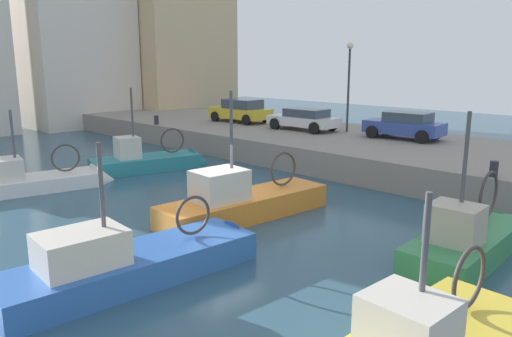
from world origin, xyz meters
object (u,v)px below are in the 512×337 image
object	(u,v)px
fishing_boat_blue	(145,272)
quay_streetlamp	(349,72)
mooring_bollard_mid	(494,169)
mooring_bollard_north	(156,120)
parked_car_blue	(405,125)
parked_car_yellow	(241,110)
fishing_boat_green	(470,250)
fishing_boat_orange	(251,211)
parked_car_white	(304,119)
fishing_boat_white	(40,187)
fishing_boat_teal	(153,167)

from	to	relation	value
fishing_boat_blue	quay_streetlamp	bearing A→B (deg)	19.40
mooring_bollard_mid	mooring_bollard_north	distance (m)	20.00
parked_car_blue	parked_car_yellow	size ratio (longest dim) A/B	0.94
fishing_boat_green	mooring_bollard_mid	size ratio (longest dim) A/B	10.29
fishing_boat_orange	parked_car_white	size ratio (longest dim) A/B	1.69
fishing_boat_blue	fishing_boat_white	world-z (taller)	fishing_boat_blue
fishing_boat_white	fishing_boat_blue	bearing A→B (deg)	-99.17
fishing_boat_blue	quay_streetlamp	world-z (taller)	quay_streetlamp
fishing_boat_orange	quay_streetlamp	bearing A→B (deg)	20.35
fishing_boat_orange	mooring_bollard_mid	distance (m)	8.36
fishing_boat_teal	quay_streetlamp	world-z (taller)	quay_streetlamp
fishing_boat_green	mooring_bollard_mid	distance (m)	4.80
fishing_boat_teal	mooring_bollard_north	bearing A→B (deg)	54.32
fishing_boat_teal	fishing_boat_blue	bearing A→B (deg)	-124.75
fishing_boat_green	parked_car_white	distance (m)	15.84
parked_car_white	fishing_boat_orange	bearing A→B (deg)	-148.73
fishing_boat_orange	parked_car_blue	xyz separation A→B (m)	(11.66, 0.82, 1.74)
quay_streetlamp	fishing_boat_white	bearing A→B (deg)	165.20
parked_car_white	quay_streetlamp	world-z (taller)	quay_streetlamp
parked_car_blue	fishing_boat_white	bearing A→B (deg)	153.30
fishing_boat_blue	parked_car_white	size ratio (longest dim) A/B	1.69
fishing_boat_blue	parked_car_yellow	bearing A→B (deg)	40.04
fishing_boat_orange	parked_car_white	world-z (taller)	fishing_boat_orange
fishing_boat_white	fishing_boat_green	bearing A→B (deg)	-70.72
fishing_boat_green	fishing_boat_white	world-z (taller)	fishing_boat_green
mooring_bollard_mid	mooring_bollard_north	world-z (taller)	same
parked_car_white	mooring_bollard_north	distance (m)	9.24
parked_car_yellow	mooring_bollard_north	xyz separation A→B (m)	(-4.52, 2.82, -0.47)
fishing_boat_orange	fishing_boat_blue	bearing A→B (deg)	-162.83
fishing_boat_orange	quay_streetlamp	size ratio (longest dim) A/B	1.45
fishing_boat_blue	mooring_bollard_mid	bearing A→B (deg)	-18.76
mooring_bollard_mid	parked_car_blue	bearing A→B (deg)	48.96
parked_car_blue	parked_car_yellow	xyz separation A→B (m)	(-0.94, 10.92, 0.04)
parked_car_blue	mooring_bollard_mid	bearing A→B (deg)	-131.04
fishing_boat_blue	fishing_boat_green	size ratio (longest dim) A/B	1.24
fishing_boat_blue	mooring_bollard_mid	size ratio (longest dim) A/B	12.72
fishing_boat_green	quay_streetlamp	world-z (taller)	quay_streetlamp
parked_car_white	mooring_bollard_north	bearing A→B (deg)	118.57
fishing_boat_orange	mooring_bollard_north	bearing A→B (deg)	66.91
parked_car_blue	quay_streetlamp	bearing A→B (deg)	86.87
parked_car_blue	parked_car_white	bearing A→B (deg)	100.48
fishing_boat_orange	quay_streetlamp	xyz separation A→B (m)	(11.86, 4.40, 4.30)
mooring_bollard_mid	quay_streetlamp	size ratio (longest dim) A/B	0.11
fishing_boat_orange	mooring_bollard_north	distance (m)	15.88
fishing_boat_white	parked_car_blue	bearing A→B (deg)	-26.70
fishing_boat_green	quay_streetlamp	distance (m)	15.53
fishing_boat_orange	fishing_boat_green	size ratio (longest dim) A/B	1.23
fishing_boat_orange	mooring_bollard_north	world-z (taller)	fishing_boat_orange
fishing_boat_teal	parked_car_yellow	size ratio (longest dim) A/B	1.43
fishing_boat_green	fishing_boat_white	size ratio (longest dim) A/B	0.90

